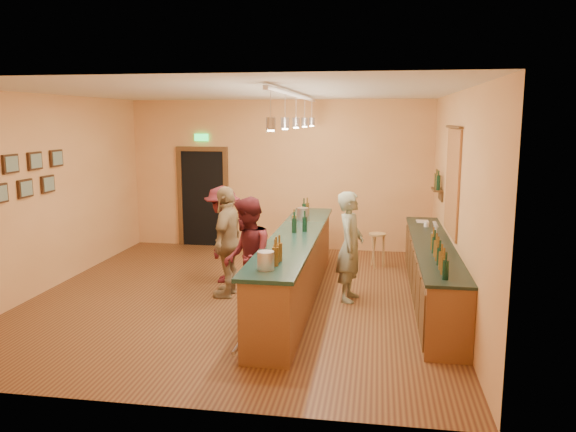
% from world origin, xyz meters
% --- Properties ---
extents(floor, '(7.00, 7.00, 0.00)m').
position_xyz_m(floor, '(0.00, 0.00, 0.00)').
color(floor, '#522817').
rests_on(floor, ground).
extents(ceiling, '(6.50, 7.00, 0.02)m').
position_xyz_m(ceiling, '(0.00, 0.00, 3.20)').
color(ceiling, silver).
rests_on(ceiling, wall_back).
extents(wall_back, '(6.50, 0.02, 3.20)m').
position_xyz_m(wall_back, '(0.00, 3.50, 1.60)').
color(wall_back, tan).
rests_on(wall_back, floor).
extents(wall_front, '(6.50, 0.02, 3.20)m').
position_xyz_m(wall_front, '(0.00, -3.50, 1.60)').
color(wall_front, tan).
rests_on(wall_front, floor).
extents(wall_left, '(0.02, 7.00, 3.20)m').
position_xyz_m(wall_left, '(-3.25, 0.00, 1.60)').
color(wall_left, tan).
rests_on(wall_left, floor).
extents(wall_right, '(0.02, 7.00, 3.20)m').
position_xyz_m(wall_right, '(3.25, 0.00, 1.60)').
color(wall_right, tan).
rests_on(wall_right, floor).
extents(doorway, '(1.15, 0.09, 2.48)m').
position_xyz_m(doorway, '(-1.70, 3.47, 1.13)').
color(doorway, black).
rests_on(doorway, wall_back).
extents(tapestry, '(0.03, 1.40, 1.60)m').
position_xyz_m(tapestry, '(3.23, 0.40, 1.85)').
color(tapestry, maroon).
rests_on(tapestry, wall_right).
extents(bottle_shelf, '(0.17, 0.55, 0.54)m').
position_xyz_m(bottle_shelf, '(3.17, 1.90, 1.67)').
color(bottle_shelf, '#462715').
rests_on(bottle_shelf, wall_right).
extents(picture_grid, '(0.06, 2.20, 0.70)m').
position_xyz_m(picture_grid, '(-3.21, -0.75, 1.95)').
color(picture_grid, '#382111').
rests_on(picture_grid, wall_left).
extents(back_counter, '(0.60, 4.55, 1.27)m').
position_xyz_m(back_counter, '(2.97, 0.18, 0.49)').
color(back_counter, brown).
rests_on(back_counter, floor).
extents(tasting_bar, '(0.73, 5.10, 1.38)m').
position_xyz_m(tasting_bar, '(0.88, -0.00, 0.61)').
color(tasting_bar, brown).
rests_on(tasting_bar, floor).
extents(pendant_track, '(0.11, 4.60, 0.50)m').
position_xyz_m(pendant_track, '(0.88, -0.00, 2.98)').
color(pendant_track, silver).
rests_on(pendant_track, ceiling).
extents(bartender, '(0.49, 0.67, 1.71)m').
position_xyz_m(bartender, '(1.72, 0.12, 0.86)').
color(bartender, gray).
rests_on(bartender, floor).
extents(customer_a, '(0.84, 0.98, 1.74)m').
position_xyz_m(customer_a, '(0.33, -0.94, 0.87)').
color(customer_a, '#59191E').
rests_on(customer_a, floor).
extents(customer_b, '(0.47, 1.05, 1.77)m').
position_xyz_m(customer_b, '(-0.22, 0.04, 0.88)').
color(customer_b, '#997A51').
rests_on(customer_b, floor).
extents(customer_c, '(0.75, 1.14, 1.66)m').
position_xyz_m(customer_c, '(-0.52, 0.83, 0.83)').
color(customer_c, '#59191E').
rests_on(customer_c, floor).
extents(bar_stool, '(0.32, 0.32, 0.66)m').
position_xyz_m(bar_stool, '(2.13, 2.15, 0.52)').
color(bar_stool, '#AB864D').
rests_on(bar_stool, floor).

